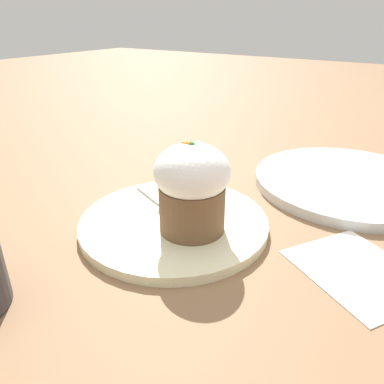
% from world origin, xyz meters
% --- Properties ---
extents(ground_plane, '(4.00, 4.00, 0.00)m').
position_xyz_m(ground_plane, '(0.00, 0.00, 0.00)').
color(ground_plane, '#846042').
extents(dessert_plate, '(0.24, 0.24, 0.01)m').
position_xyz_m(dessert_plate, '(0.00, 0.00, 0.01)').
color(dessert_plate, beige).
rests_on(dessert_plate, ground_plane).
extents(carrot_cake, '(0.09, 0.09, 0.11)m').
position_xyz_m(carrot_cake, '(-0.03, 0.01, 0.07)').
color(carrot_cake, brown).
rests_on(carrot_cake, dessert_plate).
extents(spoon, '(0.11, 0.06, 0.01)m').
position_xyz_m(spoon, '(0.03, -0.02, 0.02)').
color(spoon, silver).
rests_on(spoon, dessert_plate).
extents(side_plate, '(0.29, 0.29, 0.02)m').
position_xyz_m(side_plate, '(-0.16, -0.26, 0.01)').
color(side_plate, silver).
rests_on(side_plate, ground_plane).
extents(paper_napkin, '(0.17, 0.16, 0.00)m').
position_xyz_m(paper_napkin, '(-0.22, -0.04, 0.00)').
color(paper_napkin, white).
rests_on(paper_napkin, ground_plane).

